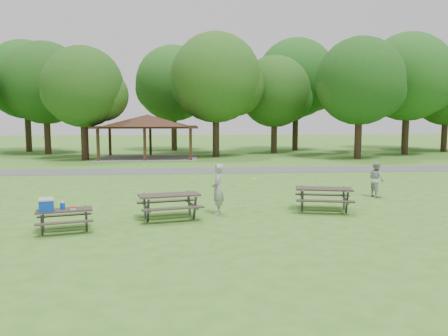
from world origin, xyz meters
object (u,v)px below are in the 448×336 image
picnic_table_near (59,211)px  frisbee_catcher (376,179)px  frisbee_thrower (218,189)px  picnic_table_middle (169,200)px

picnic_table_near → frisbee_catcher: (11.99, 5.03, 0.12)m
picnic_table_near → frisbee_thrower: bearing=23.5°
picnic_table_near → picnic_table_middle: (3.21, 1.48, 0.01)m
frisbee_thrower → frisbee_catcher: (7.09, 2.90, -0.13)m
frisbee_thrower → picnic_table_middle: bearing=-63.3°
picnic_table_middle → frisbee_catcher: size_ratio=1.53×
picnic_table_near → picnic_table_middle: bearing=24.8°
picnic_table_middle → frisbee_thrower: size_ratio=1.30×
picnic_table_middle → frisbee_catcher: frisbee_catcher is taller
picnic_table_middle → picnic_table_near: bearing=-155.2°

